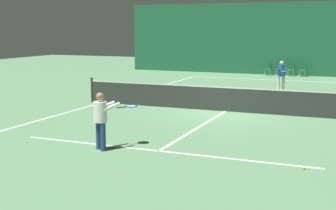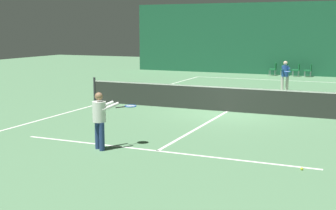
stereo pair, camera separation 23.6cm
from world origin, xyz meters
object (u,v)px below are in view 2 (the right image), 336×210
(courtside_chair_1, at_px, (285,69))
(player_near, at_px, (101,116))
(courtside_chair_2, at_px, (297,69))
(tennis_ball, at_px, (302,169))
(courtside_chair_3, at_px, (309,69))
(player_far, at_px, (285,74))
(tennis_net, at_px, (227,98))
(courtside_chair_0, at_px, (274,68))

(courtside_chair_1, bearing_deg, player_near, -2.99)
(courtside_chair_2, distance_m, tennis_ball, 21.63)
(courtside_chair_1, xyz_separation_m, tennis_ball, (3.98, -21.39, -0.45))
(courtside_chair_2, xyz_separation_m, courtside_chair_3, (0.77, 0.00, 0.00))
(courtside_chair_2, bearing_deg, player_near, -5.02)
(player_far, distance_m, courtside_chair_1, 8.04)
(player_far, bearing_deg, tennis_ball, -4.07)
(courtside_chair_3, bearing_deg, courtside_chair_2, -90.00)
(player_near, bearing_deg, courtside_chair_3, 24.11)
(player_far, relative_size, tennis_ball, 23.25)
(tennis_net, relative_size, courtside_chair_0, 14.29)
(player_near, relative_size, tennis_ball, 23.09)
(tennis_net, distance_m, player_far, 6.92)
(tennis_ball, bearing_deg, tennis_net, 119.10)
(player_near, distance_m, player_far, 13.89)
(tennis_net, height_order, courtside_chair_0, tennis_net)
(tennis_net, xyz_separation_m, courtside_chair_2, (0.48, 14.77, -0.03))
(player_far, height_order, courtside_chair_3, player_far)
(courtside_chair_1, bearing_deg, tennis_net, 1.14)
(courtside_chair_1, distance_m, courtside_chair_3, 1.54)
(courtside_chair_1, height_order, courtside_chair_3, same)
(courtside_chair_2, relative_size, tennis_ball, 12.73)
(courtside_chair_2, relative_size, courtside_chair_3, 1.00)
(courtside_chair_3, bearing_deg, courtside_chair_1, -90.00)
(tennis_net, relative_size, tennis_ball, 181.82)
(player_near, xyz_separation_m, tennis_ball, (5.11, 0.22, -0.86))
(player_near, relative_size, player_far, 0.99)
(courtside_chair_0, bearing_deg, player_far, 14.67)
(player_near, height_order, tennis_ball, player_near)
(player_near, bearing_deg, courtside_chair_0, 30.21)
(player_near, bearing_deg, courtside_chair_1, 28.17)
(tennis_net, distance_m, tennis_ball, 7.59)
(courtside_chair_1, bearing_deg, courtside_chair_3, 90.00)
(player_near, distance_m, courtside_chair_1, 21.64)
(courtside_chair_1, bearing_deg, courtside_chair_0, -90.00)
(tennis_ball, bearing_deg, courtside_chair_1, 100.54)
(tennis_net, relative_size, player_far, 7.82)
(player_far, distance_m, courtside_chair_3, 7.94)
(player_far, height_order, courtside_chair_1, player_far)
(tennis_net, distance_m, courtside_chair_0, 14.80)
(courtside_chair_1, height_order, courtside_chair_2, same)
(courtside_chair_1, bearing_deg, tennis_ball, 10.54)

